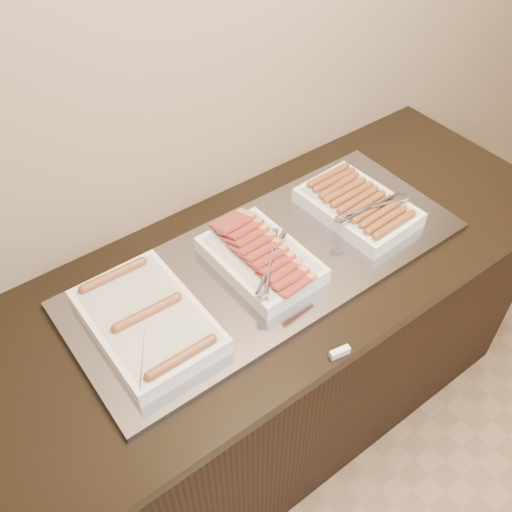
% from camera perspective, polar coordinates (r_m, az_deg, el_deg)
% --- Properties ---
extents(counter, '(2.06, 0.76, 0.90)m').
position_cam_1_polar(counter, '(2.03, 0.54, -10.00)').
color(counter, black).
rests_on(counter, ground).
extents(warming_tray, '(1.20, 0.50, 0.02)m').
position_cam_1_polar(warming_tray, '(1.68, 1.31, -0.73)').
color(warming_tray, '#9294A0').
rests_on(warming_tray, counter).
extents(dish_left, '(0.27, 0.40, 0.07)m').
position_cam_1_polar(dish_left, '(1.52, -10.82, -6.34)').
color(dish_left, silver).
rests_on(dish_left, warming_tray).
extents(dish_center, '(0.25, 0.37, 0.10)m').
position_cam_1_polar(dish_center, '(1.64, 0.53, -0.20)').
color(dish_center, silver).
rests_on(dish_center, warming_tray).
extents(dish_right, '(0.27, 0.37, 0.08)m').
position_cam_1_polar(dish_right, '(1.84, 10.22, 4.98)').
color(dish_right, silver).
rests_on(dish_right, warming_tray).
extents(label_holder, '(0.06, 0.03, 0.02)m').
position_cam_1_polar(label_holder, '(1.50, 8.37, -9.51)').
color(label_holder, silver).
rests_on(label_holder, counter).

